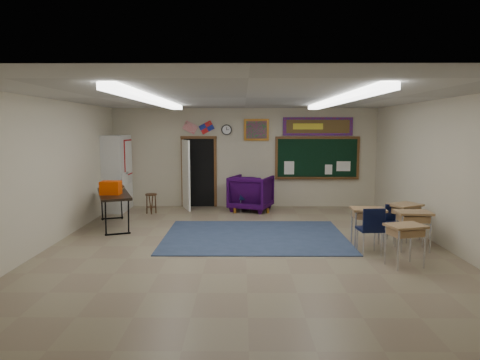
{
  "coord_description": "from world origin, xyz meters",
  "views": [
    {
      "loc": [
        -0.07,
        -8.51,
        2.41
      ],
      "look_at": [
        -0.13,
        1.5,
        1.19
      ],
      "focal_mm": 32.0,
      "sensor_mm": 36.0,
      "label": 1
    }
  ],
  "objects_px": {
    "folding_table": "(114,208)",
    "wooden_stool": "(151,203)",
    "wingback_armchair": "(251,193)",
    "student_desk_front_left": "(368,225)",
    "student_desk_front_right": "(404,220)"
  },
  "relations": [
    {
      "from": "wingback_armchair",
      "to": "student_desk_front_left",
      "type": "xyz_separation_m",
      "value": [
        2.29,
        -3.86,
        -0.07
      ]
    },
    {
      "from": "student_desk_front_left",
      "to": "student_desk_front_right",
      "type": "bearing_deg",
      "value": 33.95
    },
    {
      "from": "wingback_armchair",
      "to": "student_desk_front_left",
      "type": "bearing_deg",
      "value": 140.83
    },
    {
      "from": "student_desk_front_left",
      "to": "wooden_stool",
      "type": "height_order",
      "value": "student_desk_front_left"
    },
    {
      "from": "wingback_armchair",
      "to": "student_desk_front_right",
      "type": "relative_size",
      "value": 1.39
    },
    {
      "from": "folding_table",
      "to": "wooden_stool",
      "type": "bearing_deg",
      "value": 49.76
    },
    {
      "from": "student_desk_front_left",
      "to": "student_desk_front_right",
      "type": "height_order",
      "value": "student_desk_front_left"
    },
    {
      "from": "folding_table",
      "to": "wooden_stool",
      "type": "height_order",
      "value": "folding_table"
    },
    {
      "from": "wooden_stool",
      "to": "folding_table",
      "type": "bearing_deg",
      "value": -109.54
    },
    {
      "from": "wingback_armchair",
      "to": "folding_table",
      "type": "bearing_deg",
      "value": 51.85
    },
    {
      "from": "student_desk_front_right",
      "to": "folding_table",
      "type": "distance_m",
      "value": 6.75
    },
    {
      "from": "wingback_armchair",
      "to": "wooden_stool",
      "type": "distance_m",
      "value": 2.88
    },
    {
      "from": "student_desk_front_right",
      "to": "folding_table",
      "type": "xyz_separation_m",
      "value": [
        -6.64,
        1.22,
        0.02
      ]
    },
    {
      "from": "folding_table",
      "to": "wooden_stool",
      "type": "xyz_separation_m",
      "value": [
        0.57,
        1.6,
        -0.17
      ]
    },
    {
      "from": "folding_table",
      "to": "student_desk_front_right",
      "type": "bearing_deg",
      "value": -31.12
    }
  ]
}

